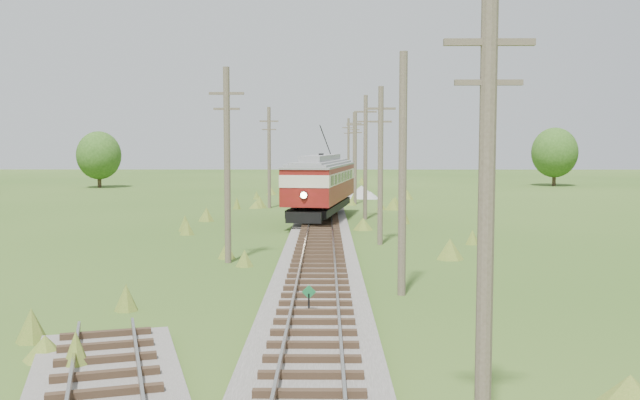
{
  "coord_description": "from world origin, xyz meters",
  "views": [
    {
      "loc": [
        0.34,
        -20.67,
        5.53
      ],
      "look_at": [
        0.0,
        19.84,
        2.3
      ],
      "focal_mm": 40.0,
      "sensor_mm": 36.0,
      "label": 1
    }
  ],
  "objects_px": {
    "switch_marker": "(309,299)",
    "gravel_pile": "(363,192)",
    "streetcar": "(321,181)",
    "gondola": "(323,173)"
  },
  "relations": [
    {
      "from": "streetcar",
      "to": "gondola",
      "type": "relative_size",
      "value": 1.54
    },
    {
      "from": "gondola",
      "to": "gravel_pile",
      "type": "distance_m",
      "value": 11.13
    },
    {
      "from": "streetcar",
      "to": "gondola",
      "type": "bearing_deg",
      "value": 98.74
    },
    {
      "from": "gondola",
      "to": "gravel_pile",
      "type": "relative_size",
      "value": 2.44
    },
    {
      "from": "switch_marker",
      "to": "streetcar",
      "type": "bearing_deg",
      "value": 89.59
    },
    {
      "from": "switch_marker",
      "to": "gravel_pile",
      "type": "xyz_separation_m",
      "value": [
        4.27,
        49.54,
        -0.04
      ]
    },
    {
      "from": "switch_marker",
      "to": "streetcar",
      "type": "height_order",
      "value": "streetcar"
    },
    {
      "from": "gravel_pile",
      "to": "gondola",
      "type": "bearing_deg",
      "value": 111.64
    },
    {
      "from": "gondola",
      "to": "switch_marker",
      "type": "bearing_deg",
      "value": -82.01
    },
    {
      "from": "streetcar",
      "to": "gravel_pile",
      "type": "relative_size",
      "value": 3.75
    }
  ]
}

